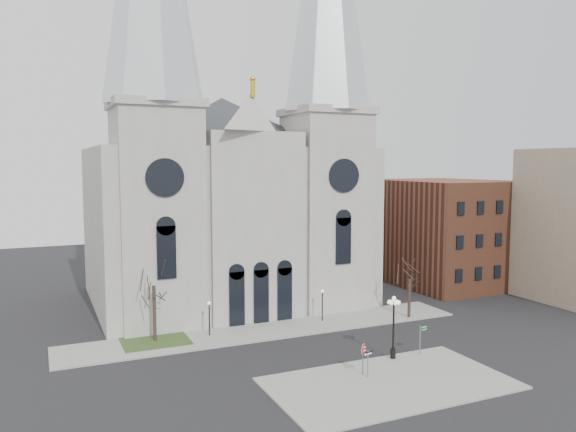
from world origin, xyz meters
name	(u,v)px	position (x,y,z in m)	size (l,w,h in m)	color
ground	(322,368)	(0.00, 0.00, 0.00)	(160.00, 160.00, 0.00)	black
sidewalk_near	(390,383)	(3.00, -5.00, 0.07)	(18.00, 10.00, 0.14)	gray
sidewalk_far	(270,330)	(0.00, 11.00, 0.07)	(40.00, 6.00, 0.14)	gray
grass_patch	(155,341)	(-11.00, 12.00, 0.09)	(6.00, 5.00, 0.18)	#324D21
cathedral	(230,144)	(0.00, 22.86, 18.48)	(33.00, 26.66, 54.00)	#9B9790
bg_building_brick	(443,232)	(30.00, 22.00, 7.00)	(14.00, 18.00, 14.00)	brown
tree_left	(154,282)	(-11.00, 12.00, 5.58)	(3.20, 3.20, 7.50)	black
tree_right	(410,277)	(15.00, 9.00, 4.47)	(3.20, 3.20, 6.00)	black
ped_lamp_left	(209,313)	(-6.00, 11.50, 2.33)	(0.32, 0.32, 3.26)	black
ped_lamp_right	(322,300)	(6.00, 11.50, 2.33)	(0.32, 0.32, 3.26)	black
stop_sign	(363,352)	(2.04, -2.80, 1.88)	(0.85, 0.29, 2.44)	slate
globe_lamp	(394,319)	(6.21, -0.78, 3.45)	(1.48, 1.48, 5.27)	black
one_way_sign	(368,359)	(2.05, -3.48, 1.56)	(0.91, 0.23, 2.10)	slate
street_name_sign	(421,337)	(8.96, -0.87, 1.59)	(0.80, 0.13, 2.49)	slate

